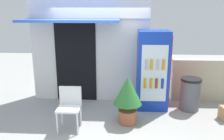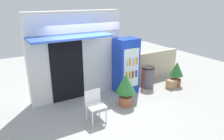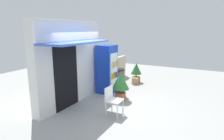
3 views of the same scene
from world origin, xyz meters
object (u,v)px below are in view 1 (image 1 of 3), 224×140
Objects in this scene: drink_cooler at (153,70)px; plastic_chair at (70,104)px; trash_bin at (190,94)px; potted_plant_near_shop at (128,95)px.

drink_cooler is 2.20× the size of plastic_chair.
trash_bin is (2.78, 1.09, -0.12)m from plastic_chair.
plastic_chair is at bearing -158.63° from trash_bin.
trash_bin is at bearing -6.29° from drink_cooler.
drink_cooler reaches higher than trash_bin.
plastic_chair is 1.26m from potted_plant_near_shop.
plastic_chair is (-1.85, -1.19, -0.45)m from drink_cooler.
drink_cooler is 2.39× the size of trash_bin.
potted_plant_near_shop is (1.22, 0.29, 0.13)m from plastic_chair.
potted_plant_near_shop reaches higher than plastic_chair.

